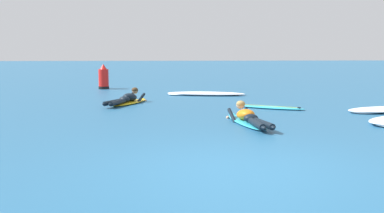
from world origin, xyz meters
name	(u,v)px	position (x,y,z in m)	size (l,w,h in m)	color
ground_plane	(191,97)	(0.00, 10.00, 0.00)	(120.00, 120.00, 0.00)	#235B84
surfer_near	(248,118)	(0.90, 3.92, 0.14)	(0.81, 2.75, 0.54)	#2DB2D1
surfer_far	(128,100)	(-2.20, 8.08, 0.14)	(1.39, 2.51, 0.55)	yellow
drifting_surfboard	(272,107)	(2.16, 6.60, 0.03)	(1.99, 1.46, 0.16)	#2DB2D1
whitewater_mid_left	(206,94)	(0.60, 10.63, 0.06)	(3.12, 1.40, 0.14)	white
channel_marker_buoy	(104,79)	(-3.69, 13.78, 0.46)	(0.47, 0.47, 1.12)	red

